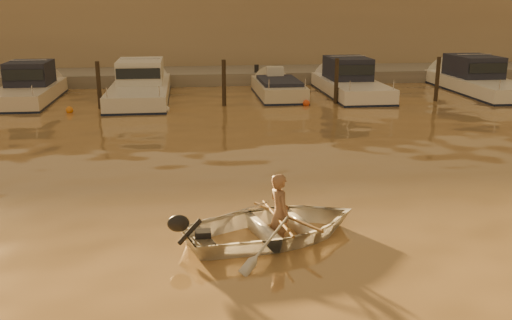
{
  "coord_description": "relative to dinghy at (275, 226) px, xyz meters",
  "views": [
    {
      "loc": [
        -1.85,
        -10.85,
        4.54
      ],
      "look_at": [
        -0.22,
        2.37,
        0.75
      ],
      "focal_mm": 40.0,
      "sensor_mm": 36.0,
      "label": 1
    }
  ],
  "objects": [
    {
      "name": "quay",
      "position": [
        0.22,
        22.13,
        -0.1
      ],
      "size": [
        52.0,
        4.0,
        1.0
      ],
      "primitive_type": "cube",
      "color": "gray",
      "rests_on": "ground_plane"
    },
    {
      "name": "person",
      "position": [
        0.1,
        0.03,
        0.25
      ],
      "size": [
        0.54,
        0.67,
        1.61
      ],
      "primitive_type": "imported",
      "rotation": [
        0.0,
        0.0,
        1.86
      ],
      "color": "#8D6246",
      "rests_on": "dinghy"
    },
    {
      "name": "moored_boat_1",
      "position": [
        -8.76,
        16.63,
        0.38
      ],
      "size": [
        2.3,
        6.83,
        1.75
      ],
      "primitive_type": null,
      "color": "beige",
      "rests_on": "ground_plane"
    },
    {
      "name": "moored_boat_3",
      "position": [
        2.76,
        16.63,
        -0.02
      ],
      "size": [
        2.01,
        5.82,
        0.95
      ],
      "primitive_type": null,
      "color": "beige",
      "rests_on": "ground_plane"
    },
    {
      "name": "moored_boat_5",
      "position": [
        12.94,
        16.63,
        0.38
      ],
      "size": [
        2.53,
        8.38,
        1.75
      ],
      "primitive_type": null,
      "color": "white",
      "rests_on": "ground_plane"
    },
    {
      "name": "moored_boat_2",
      "position": [
        -3.74,
        16.63,
        0.38
      ],
      "size": [
        2.59,
        8.56,
        1.75
      ],
      "primitive_type": null,
      "color": "silver",
      "rests_on": "ground_plane"
    },
    {
      "name": "piling_1",
      "position": [
        -5.28,
        14.43,
        0.65
      ],
      "size": [
        0.18,
        0.18,
        2.2
      ],
      "primitive_type": "cylinder",
      "color": "#2D2319",
      "rests_on": "ground_plane"
    },
    {
      "name": "piling_4",
      "position": [
        9.72,
        14.43,
        0.65
      ],
      "size": [
        0.18,
        0.18,
        2.2
      ],
      "primitive_type": "cylinder",
      "color": "#2D2319",
      "rests_on": "ground_plane"
    },
    {
      "name": "fender_b",
      "position": [
        -6.43,
        13.72,
        -0.15
      ],
      "size": [
        0.3,
        0.3,
        0.3
      ],
      "primitive_type": "sphere",
      "color": "orange",
      "rests_on": "ground_plane"
    },
    {
      "name": "oar_port",
      "position": [
        0.24,
        0.07,
        0.17
      ],
      "size": [
        1.06,
        1.87,
        0.13
      ],
      "primitive_type": "cylinder",
      "rotation": [
        1.54,
        0.0,
        0.5
      ],
      "color": "brown",
      "rests_on": "dinghy"
    },
    {
      "name": "fender_d",
      "position": [
        3.6,
        14.05,
        -0.15
      ],
      "size": [
        0.3,
        0.3,
        0.3
      ],
      "primitive_type": "sphere",
      "color": "#E14A1A",
      "rests_on": "ground_plane"
    },
    {
      "name": "piling_3",
      "position": [
        5.02,
        14.43,
        0.65
      ],
      "size": [
        0.18,
        0.18,
        2.2
      ],
      "primitive_type": "cylinder",
      "color": "#2D2319",
      "rests_on": "ground_plane"
    },
    {
      "name": "dinghy",
      "position": [
        0.0,
        0.0,
        0.0
      ],
      "size": [
        4.16,
        3.47,
        0.74
      ],
      "primitive_type": "imported",
      "rotation": [
        0.0,
        0.0,
        1.86
      ],
      "color": "silver",
      "rests_on": "ground_plane"
    },
    {
      "name": "oar_starboard",
      "position": [
        0.05,
        0.01,
        0.17
      ],
      "size": [
        0.31,
        2.09,
        0.13
      ],
      "primitive_type": "cylinder",
      "rotation": [
        1.54,
        0.0,
        0.12
      ],
      "color": "brown",
      "rests_on": "dinghy"
    },
    {
      "name": "outboard_motor",
      "position": [
        -1.44,
        -0.43,
        0.03
      ],
      "size": [
        0.98,
        0.64,
        0.7
      ],
      "primitive_type": null,
      "rotation": [
        0.0,
        0.0,
        0.29
      ],
      "color": "black",
      "rests_on": "dinghy"
    },
    {
      "name": "fender_e",
      "position": [
        7.4,
        14.12,
        -0.15
      ],
      "size": [
        0.3,
        0.3,
        0.3
      ],
      "primitive_type": "sphere",
      "color": "silver",
      "rests_on": "ground_plane"
    },
    {
      "name": "fender_c",
      "position": [
        -2.48,
        13.34,
        -0.15
      ],
      "size": [
        0.3,
        0.3,
        0.3
      ],
      "primitive_type": "sphere",
      "color": "white",
      "rests_on": "ground_plane"
    },
    {
      "name": "piling_2",
      "position": [
        0.02,
        14.43,
        0.65
      ],
      "size": [
        0.18,
        0.18,
        2.2
      ],
      "primitive_type": "cylinder",
      "color": "#2D2319",
      "rests_on": "ground_plane"
    },
    {
      "name": "waterfront_building",
      "position": [
        0.22,
        27.63,
        2.15
      ],
      "size": [
        46.0,
        7.0,
        4.8
      ],
      "primitive_type": "cube",
      "color": "#9E8466",
      "rests_on": "quay"
    },
    {
      "name": "moored_boat_4",
      "position": [
        6.33,
        16.63,
        0.38
      ],
      "size": [
        2.43,
        7.44,
        1.75
      ],
      "primitive_type": null,
      "color": "white",
      "rests_on": "ground_plane"
    },
    {
      "name": "ground_plane",
      "position": [
        0.22,
        0.63,
        -0.25
      ],
      "size": [
        160.0,
        160.0,
        0.0
      ],
      "primitive_type": "plane",
      "color": "olive",
      "rests_on": "ground"
    }
  ]
}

